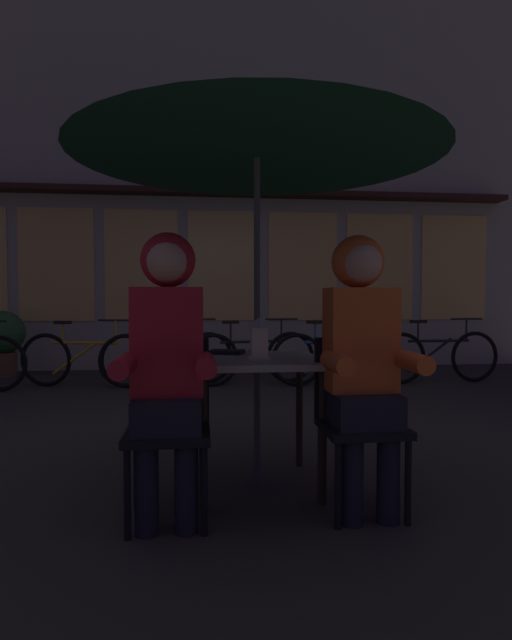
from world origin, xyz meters
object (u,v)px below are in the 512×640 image
person_left_hooded (168,346)px  bicycle_third (168,358)px  bicycle_second (85,359)px  bicycle_fourth (252,357)px  patio_umbrella (257,124)px  potted_plant (3,338)px  bicycle_fifth (337,358)px  cafe_table (257,375)px  book (227,352)px  lantern (259,338)px  chair_left (169,418)px  person_right_hooded (362,344)px  bicycle_furthest (438,356)px  chair_right (358,413)px

person_left_hooded → bicycle_third: person_left_hooded is taller
bicycle_second → bicycle_fourth: bearing=-0.9°
patio_umbrella → potted_plant: size_ratio=2.51×
bicycle_fifth → patio_umbrella: bearing=-112.6°
bicycle_second → bicycle_fourth: size_ratio=1.00×
cafe_table → book: size_ratio=3.70×
lantern → chair_left: bearing=-150.5°
person_right_hooded → bicycle_furthest: size_ratio=0.83×
chair_left → bicycle_fifth: 4.13m
bicycle_fourth → book: (-0.50, -3.28, 0.41)m
chair_right → bicycle_third: bearing=107.0°
bicycle_furthest → patio_umbrella: bearing=-129.2°
chair_right → bicycle_furthest: chair_right is taller
bicycle_fourth → bicycle_third: bearing=177.3°
bicycle_fifth → person_right_hooded: bearing=-103.6°
cafe_table → person_left_hooded: (-0.48, -0.43, 0.21)m
chair_right → bicycle_third: chair_right is taller
chair_right → bicycle_second: chair_right is taller
bicycle_third → bicycle_fifth: bearing=-6.2°
potted_plant → bicycle_second: bearing=-36.9°
lantern → bicycle_fifth: size_ratio=0.14×
cafe_table → chair_left: size_ratio=0.85×
patio_umbrella → potted_plant: patio_umbrella is taller
chair_right → person_left_hooded: (-0.96, -0.06, 0.36)m
patio_umbrella → potted_plant: (-3.04, 4.52, -1.51)m
chair_left → bicycle_fourth: 3.95m
patio_umbrella → bicycle_furthest: size_ratio=1.38×
bicycle_fifth → chair_right: bearing=-103.8°
book → chair_right: bearing=-24.3°
bicycle_third → book: 3.40m
cafe_table → bicycle_fifth: bicycle_fifth is taller
bicycle_furthest → potted_plant: (-5.77, 1.17, 0.20)m
patio_umbrella → book: (-0.16, 0.22, -1.31)m
bicycle_fourth → potted_plant: (-3.38, 1.02, 0.20)m
patio_umbrella → chair_right: bearing=-37.5°
chair_right → patio_umbrella: bearing=142.5°
cafe_table → bicycle_second: bearing=116.0°
person_left_hooded → bicycle_fourth: 4.03m
bicycle_second → potted_plant: size_ratio=1.79×
person_left_hooded → book: bearing=63.5°
person_right_hooded → bicycle_third: (-1.20, 3.97, -0.50)m
person_right_hooded → patio_umbrella: bearing=138.4°
potted_plant → bicycle_third: bearing=-22.8°
patio_umbrella → chair_left: size_ratio=2.66×
bicycle_fourth → cafe_table: bearing=-95.5°
bicycle_fifth → potted_plant: 4.59m
lantern → bicycle_furthest: size_ratio=0.14×
bicycle_second → book: (1.56, -3.31, 0.41)m
cafe_table → bicycle_second: 3.93m
lantern → potted_plant: size_ratio=0.25×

